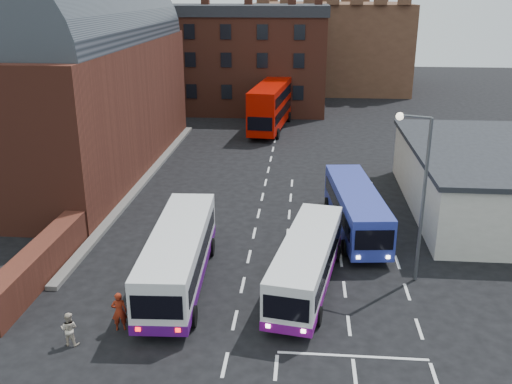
# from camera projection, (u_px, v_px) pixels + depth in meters

# --- Properties ---
(ground) EXTENTS (180.00, 180.00, 0.00)m
(ground) POSITION_uv_depth(u_px,v_px,m) (237.00, 311.00, 25.94)
(ground) COLOR black
(railway_station) EXTENTS (12.00, 28.00, 16.00)m
(railway_station) POSITION_uv_depth(u_px,v_px,m) (70.00, 74.00, 44.36)
(railway_station) COLOR #602B1E
(railway_station) RESTS_ON ground
(forecourt_wall) EXTENTS (1.20, 10.00, 1.80)m
(forecourt_wall) POSITION_uv_depth(u_px,v_px,m) (38.00, 264.00, 28.35)
(forecourt_wall) COLOR #602B1E
(forecourt_wall) RESTS_ON ground
(cream_building) EXTENTS (10.40, 16.40, 4.25)m
(cream_building) POSITION_uv_depth(u_px,v_px,m) (490.00, 179.00, 37.13)
(cream_building) COLOR beige
(cream_building) RESTS_ON ground
(brick_terrace) EXTENTS (22.00, 10.00, 11.00)m
(brick_terrace) POSITION_uv_depth(u_px,v_px,m) (232.00, 64.00, 67.77)
(brick_terrace) COLOR brown
(brick_terrace) RESTS_ON ground
(castle_keep) EXTENTS (22.00, 22.00, 12.00)m
(castle_keep) POSITION_uv_depth(u_px,v_px,m) (328.00, 45.00, 85.40)
(castle_keep) COLOR brown
(castle_keep) RESTS_ON ground
(bus_white_outbound) EXTENTS (3.05, 10.65, 2.87)m
(bus_white_outbound) POSITION_uv_depth(u_px,v_px,m) (179.00, 253.00, 27.73)
(bus_white_outbound) COLOR silver
(bus_white_outbound) RESTS_ON ground
(bus_white_inbound) EXTENTS (3.79, 9.80, 2.61)m
(bus_white_inbound) POSITION_uv_depth(u_px,v_px,m) (307.00, 260.00, 27.37)
(bus_white_inbound) COLOR silver
(bus_white_inbound) RESTS_ON ground
(bus_blue) EXTENTS (3.37, 10.20, 2.73)m
(bus_blue) POSITION_uv_depth(u_px,v_px,m) (356.00, 207.00, 33.84)
(bus_blue) COLOR #29359B
(bus_blue) RESTS_ON ground
(bus_red_double) EXTENTS (3.97, 12.04, 4.73)m
(bus_red_double) POSITION_uv_depth(u_px,v_px,m) (271.00, 106.00, 58.63)
(bus_red_double) COLOR #A90A00
(bus_red_double) RESTS_ON ground
(street_lamp) EXTENTS (1.63, 0.75, 8.41)m
(street_lamp) POSITION_uv_depth(u_px,v_px,m) (419.00, 184.00, 27.12)
(street_lamp) COLOR #54575B
(street_lamp) RESTS_ON ground
(pedestrian_red) EXTENTS (0.74, 0.59, 1.78)m
(pedestrian_red) POSITION_uv_depth(u_px,v_px,m) (119.00, 311.00, 24.21)
(pedestrian_red) COLOR maroon
(pedestrian_red) RESTS_ON ground
(pedestrian_beige) EXTENTS (0.74, 0.59, 1.47)m
(pedestrian_beige) POSITION_uv_depth(u_px,v_px,m) (69.00, 329.00, 23.23)
(pedestrian_beige) COLOR beige
(pedestrian_beige) RESTS_ON ground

